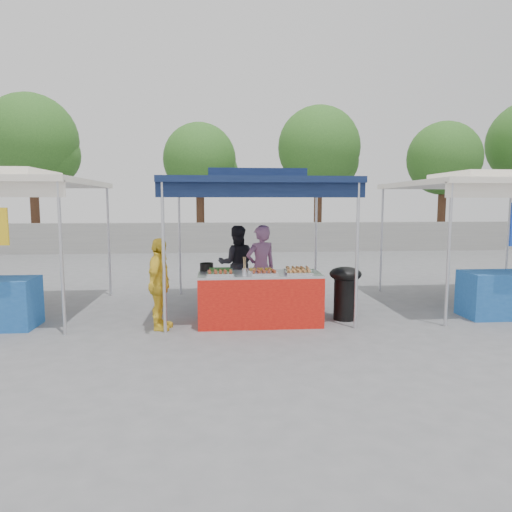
{
  "coord_description": "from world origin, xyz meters",
  "views": [
    {
      "loc": [
        -0.69,
        -7.45,
        1.99
      ],
      "look_at": [
        0.0,
        0.6,
        1.05
      ],
      "focal_mm": 32.0,
      "sensor_mm": 36.0,
      "label": 1
    }
  ],
  "objects": [
    {
      "name": "food_tray_bm",
      "position": [
        0.02,
        -0.03,
        0.88
      ],
      "size": [
        0.42,
        0.3,
        0.07
      ],
      "color": "silver",
      "rests_on": "vendor_table"
    },
    {
      "name": "crate_stacked",
      "position": [
        0.25,
        0.41,
        0.44
      ],
      "size": [
        0.47,
        0.33,
        0.28
      ],
      "primitive_type": "cube",
      "color": "#163FB6",
      "rests_on": "crate_right"
    },
    {
      "name": "tree_2",
      "position": [
        4.0,
        12.96,
        4.29
      ],
      "size": [
        3.68,
        3.65,
        6.27
      ],
      "color": "#492B1C",
      "rests_on": "ground_plane"
    },
    {
      "name": "tree_1",
      "position": [
        -1.28,
        13.17,
        3.76
      ],
      "size": [
        3.3,
        3.2,
        5.5
      ],
      "color": "#492B1C",
      "rests_on": "ground_plane"
    },
    {
      "name": "tree_0",
      "position": [
        -8.23,
        12.72,
        4.45
      ],
      "size": [
        3.79,
        3.79,
        6.51
      ],
      "color": "#492B1C",
      "rests_on": "ground_plane"
    },
    {
      "name": "food_tray_fm",
      "position": [
        0.05,
        -0.34,
        0.88
      ],
      "size": [
        0.42,
        0.3,
        0.07
      ],
      "color": "silver",
      "rests_on": "vendor_table"
    },
    {
      "name": "food_tray_fr",
      "position": [
        0.61,
        -0.34,
        0.88
      ],
      "size": [
        0.42,
        0.3,
        0.07
      ],
      "color": "silver",
      "rests_on": "vendor_table"
    },
    {
      "name": "cooking_pot",
      "position": [
        -0.87,
        0.24,
        0.92
      ],
      "size": [
        0.23,
        0.23,
        0.13
      ],
      "primitive_type": "cylinder",
      "color": "black",
      "rests_on": "vendor_table"
    },
    {
      "name": "skewer_cup",
      "position": [
        -0.26,
        -0.32,
        0.9
      ],
      "size": [
        0.08,
        0.08,
        0.11
      ],
      "primitive_type": "cylinder",
      "color": "silver",
      "rests_on": "vendor_table"
    },
    {
      "name": "helper_man",
      "position": [
        -0.3,
        1.7,
        0.77
      ],
      "size": [
        0.77,
        0.61,
        1.54
      ],
      "primitive_type": "imported",
      "rotation": [
        0.0,
        0.0,
        3.18
      ],
      "color": "black",
      "rests_on": "ground_plane"
    },
    {
      "name": "crate_left",
      "position": [
        -0.45,
        0.49,
        0.15
      ],
      "size": [
        0.49,
        0.34,
        0.29
      ],
      "primitive_type": "cube",
      "color": "#163FB6",
      "rests_on": "ground_plane"
    },
    {
      "name": "food_tray_br",
      "position": [
        0.64,
        -0.05,
        0.88
      ],
      "size": [
        0.42,
        0.3,
        0.07
      ],
      "color": "silver",
      "rests_on": "vendor_table"
    },
    {
      "name": "wok_burner",
      "position": [
        1.48,
        0.05,
        0.54
      ],
      "size": [
        0.55,
        0.55,
        0.92
      ],
      "rotation": [
        0.0,
        0.0,
        0.22
      ],
      "color": "black",
      "rests_on": "ground_plane"
    },
    {
      "name": "crate_right",
      "position": [
        0.25,
        0.41,
        0.15
      ],
      "size": [
        0.5,
        0.35,
        0.3
      ],
      "primitive_type": "cube",
      "color": "#163FB6",
      "rests_on": "ground_plane"
    },
    {
      "name": "vendor_woman",
      "position": [
        0.1,
        0.77,
        0.8
      ],
      "size": [
        0.68,
        0.57,
        1.59
      ],
      "primitive_type": "imported",
      "rotation": [
        0.0,
        0.0,
        3.51
      ],
      "color": "#9A628F",
      "rests_on": "ground_plane"
    },
    {
      "name": "ground_plane",
      "position": [
        0.0,
        0.0,
        0.0
      ],
      "size": [
        80.0,
        80.0,
        0.0
      ],
      "primitive_type": "plane",
      "color": "slate"
    },
    {
      "name": "neighbor_stall_right",
      "position": [
        4.5,
        0.57,
        1.6
      ],
      "size": [
        3.2,
        3.2,
        2.57
      ],
      "color": "silver",
      "rests_on": "ground_plane"
    },
    {
      "name": "main_canopy",
      "position": [
        0.0,
        0.97,
        2.37
      ],
      "size": [
        3.2,
        3.2,
        2.57
      ],
      "color": "silver",
      "rests_on": "ground_plane"
    },
    {
      "name": "food_tray_fl",
      "position": [
        -0.65,
        -0.34,
        0.88
      ],
      "size": [
        0.42,
        0.3,
        0.07
      ],
      "color": "silver",
      "rests_on": "vendor_table"
    },
    {
      "name": "vendor_table",
      "position": [
        0.0,
        -0.1,
        0.43
      ],
      "size": [
        2.0,
        0.8,
        0.85
      ],
      "color": "red",
      "rests_on": "ground_plane"
    },
    {
      "name": "food_tray_bl",
      "position": [
        -0.65,
        -0.02,
        0.88
      ],
      "size": [
        0.42,
        0.3,
        0.07
      ],
      "color": "silver",
      "rests_on": "vendor_table"
    },
    {
      "name": "back_wall",
      "position": [
        0.0,
        11.0,
        0.6
      ],
      "size": [
        40.0,
        0.25,
        1.2
      ],
      "primitive_type": "cube",
      "color": "gray",
      "rests_on": "ground_plane"
    },
    {
      "name": "tree_3",
      "position": [
        9.72,
        12.77,
        3.86
      ],
      "size": [
        3.37,
        3.28,
        5.64
      ],
      "color": "#492B1C",
      "rests_on": "ground_plane"
    },
    {
      "name": "customer_person",
      "position": [
        -1.6,
        -0.3,
        0.72
      ],
      "size": [
        0.5,
        0.9,
        1.45
      ],
      "primitive_type": "imported",
      "rotation": [
        0.0,
        0.0,
        1.4
      ],
      "color": "yellow",
      "rests_on": "ground_plane"
    }
  ]
}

